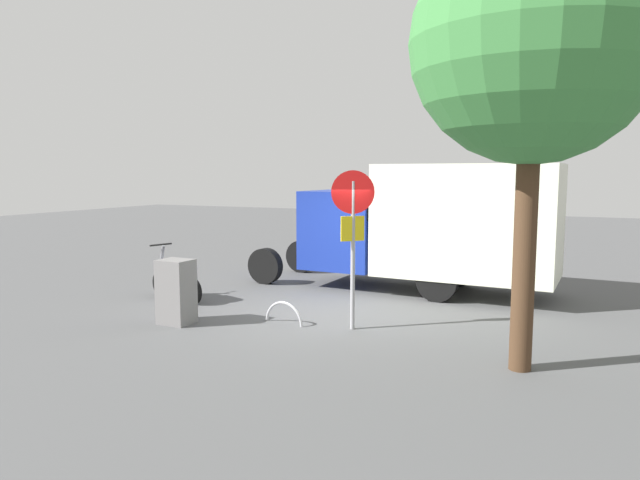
# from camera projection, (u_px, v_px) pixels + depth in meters

# --- Properties ---
(ground_plane) EXTENTS (60.00, 60.00, 0.00)m
(ground_plane) POSITION_uv_depth(u_px,v_px,m) (326.00, 312.00, 11.55)
(ground_plane) COLOR #4D4E4F
(box_truck_near) EXTENTS (7.34, 2.48, 2.98)m
(box_truck_near) POSITION_uv_depth(u_px,v_px,m) (428.00, 223.00, 13.40)
(box_truck_near) COLOR black
(box_truck_near) RESTS_ON ground
(motorcycle) EXTENTS (1.75, 0.79, 1.20)m
(motorcycle) POSITION_uv_depth(u_px,v_px,m) (177.00, 277.00, 12.58)
(motorcycle) COLOR black
(motorcycle) RESTS_ON ground
(stop_sign) EXTENTS (0.71, 0.33, 2.84)m
(stop_sign) POSITION_uv_depth(u_px,v_px,m) (353.00, 225.00, 10.06)
(stop_sign) COLOR #9E9EA3
(stop_sign) RESTS_ON ground
(street_tree) EXTENTS (3.31, 3.31, 6.20)m
(street_tree) POSITION_uv_depth(u_px,v_px,m) (533.00, 43.00, 7.65)
(street_tree) COLOR #47301E
(street_tree) RESTS_ON ground
(utility_cabinet) EXTENTS (0.61, 0.52, 1.20)m
(utility_cabinet) POSITION_uv_depth(u_px,v_px,m) (176.00, 292.00, 10.61)
(utility_cabinet) COLOR slate
(utility_cabinet) RESTS_ON ground
(bike_rack_hoop) EXTENTS (0.85, 0.18, 0.85)m
(bike_rack_hoop) POSITION_uv_depth(u_px,v_px,m) (284.00, 324.00, 10.65)
(bike_rack_hoop) COLOR #B7B7BC
(bike_rack_hoop) RESTS_ON ground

